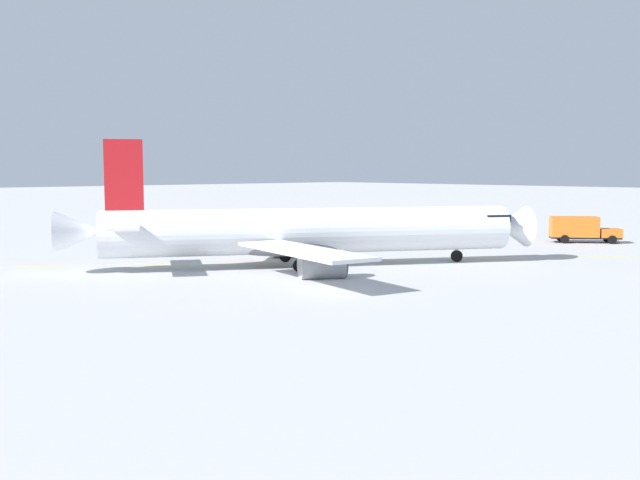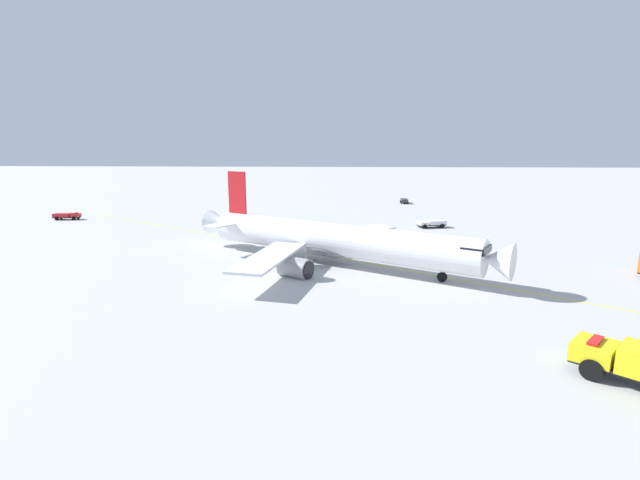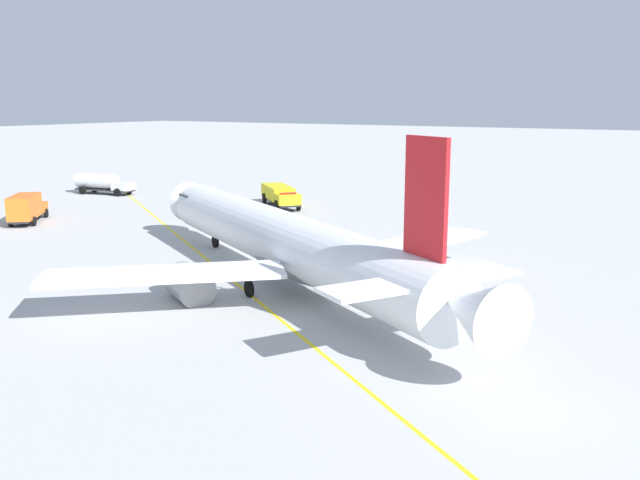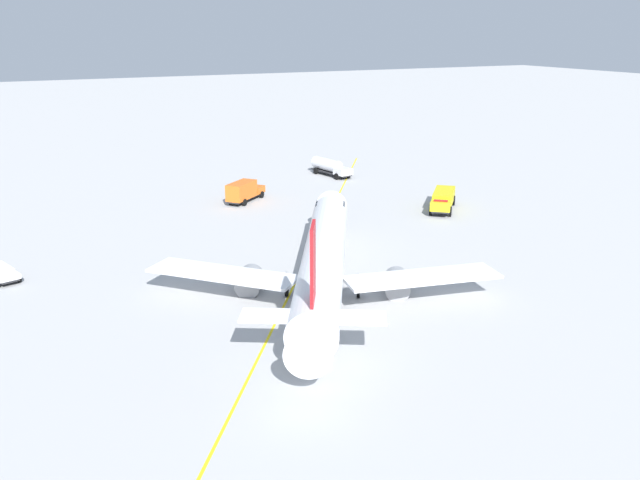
% 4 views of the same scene
% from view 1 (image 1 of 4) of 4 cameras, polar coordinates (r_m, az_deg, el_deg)
% --- Properties ---
extents(ground_plane, '(600.00, 600.00, 0.00)m').
position_cam_1_polar(ground_plane, '(68.51, -4.34, -1.71)').
color(ground_plane, '#B2B2B2').
extents(airliner_main, '(30.33, 39.22, 11.42)m').
position_cam_1_polar(airliner_main, '(64.63, -1.07, 0.54)').
color(airliner_main, white).
rests_on(airliner_main, ground_plane).
extents(baggage_truck_truck, '(4.52, 2.09, 1.22)m').
position_cam_1_polar(baggage_truck_truck, '(128.87, -14.74, 1.88)').
color(baggage_truck_truck, '#232326').
rests_on(baggage_truck_truck, ground_plane).
extents(pushback_tug_truck, '(3.54, 5.56, 1.30)m').
position_cam_1_polar(pushback_tug_truck, '(97.61, -4.10, 0.96)').
color(pushback_tug_truck, '#232326').
rests_on(pushback_tug_truck, ground_plane).
extents(catering_truck_truck, '(7.62, 6.96, 3.10)m').
position_cam_1_polar(catering_truck_truck, '(91.14, 19.89, 0.84)').
color(catering_truck_truck, '#232326').
rests_on(catering_truck_truck, ground_plane).
extents(taxiway_centreline, '(84.88, 122.94, 0.01)m').
position_cam_1_polar(taxiway_centreline, '(67.87, -2.83, -1.76)').
color(taxiway_centreline, yellow).
rests_on(taxiway_centreline, ground_plane).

